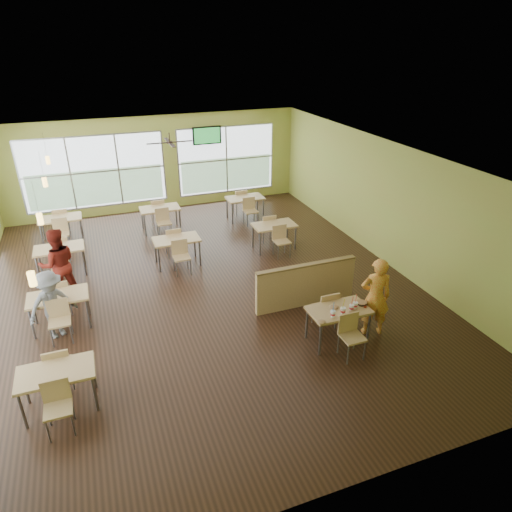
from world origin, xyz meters
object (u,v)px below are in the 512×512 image
at_px(half_wall_divider, 306,285).
at_px(food_basket, 362,303).
at_px(main_table, 339,314).
at_px(man_plaid, 375,297).

height_order(half_wall_divider, food_basket, half_wall_divider).
xyz_separation_m(main_table, half_wall_divider, (0.00, 1.45, -0.11)).
height_order(main_table, food_basket, main_table).
relative_size(man_plaid, food_basket, 7.73).
xyz_separation_m(main_table, man_plaid, (0.81, -0.01, 0.23)).
bearing_deg(man_plaid, main_table, 17.26).
bearing_deg(main_table, man_plaid, -0.71).
xyz_separation_m(half_wall_divider, man_plaid, (0.81, -1.46, 0.33)).
distance_m(half_wall_divider, food_basket, 1.56).
relative_size(main_table, man_plaid, 0.89).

